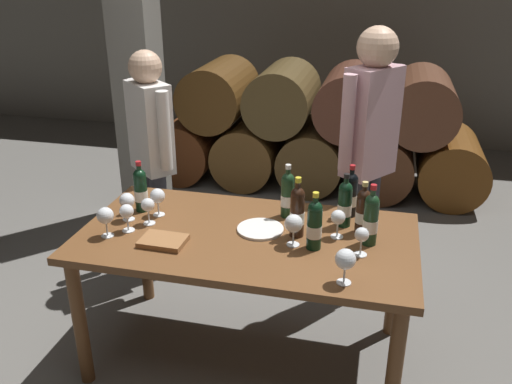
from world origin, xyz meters
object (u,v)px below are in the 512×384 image
(wine_glass_7, at_px, (105,216))
(wine_glass_4, at_px, (362,236))
(tasting_notebook, at_px, (163,241))
(sommelier_presenting, at_px, (369,144))
(wine_bottle_0, at_px, (314,224))
(wine_bottle_6, at_px, (345,203))
(wine_bottle_7, at_px, (363,211))
(taster_seated_left, at_px, (152,147))
(wine_glass_6, at_px, (127,201))
(wine_glass_5, at_px, (294,224))
(wine_glass_3, at_px, (338,218))
(wine_glass_8, at_px, (127,212))
(wine_bottle_3, at_px, (351,194))
(wine_bottle_2, at_px, (141,189))
(wine_glass_0, at_px, (345,260))
(wine_glass_2, at_px, (158,197))
(wine_bottle_1, at_px, (297,211))
(wine_bottle_4, at_px, (371,219))
(wine_glass_1, at_px, (148,206))
(wine_bottle_5, at_px, (288,194))
(dining_table, at_px, (247,250))
(serving_plate, at_px, (260,229))

(wine_glass_7, bearing_deg, wine_glass_4, 4.98)
(tasting_notebook, height_order, sommelier_presenting, sommelier_presenting)
(wine_bottle_0, xyz_separation_m, wine_bottle_6, (0.12, 0.28, -0.00))
(wine_bottle_7, bearing_deg, taster_seated_left, 158.00)
(wine_glass_4, distance_m, wine_glass_6, 1.23)
(sommelier_presenting, bearing_deg, wine_glass_5, -110.79)
(wine_bottle_6, relative_size, wine_glass_5, 1.77)
(wine_glass_3, relative_size, wine_glass_8, 1.01)
(wine_bottle_3, bearing_deg, wine_glass_8, -157.51)
(wine_glass_4, bearing_deg, wine_bottle_2, 169.83)
(wine_bottle_6, bearing_deg, sommelier_presenting, 80.80)
(wine_bottle_3, bearing_deg, wine_bottle_7, -67.43)
(wine_glass_0, height_order, sommelier_presenting, sommelier_presenting)
(wine_bottle_0, relative_size, wine_glass_7, 1.85)
(wine_bottle_0, distance_m, wine_glass_2, 0.89)
(sommelier_presenting, bearing_deg, wine_bottle_1, -113.59)
(wine_bottle_2, distance_m, wine_bottle_3, 1.14)
(wine_bottle_0, bearing_deg, wine_bottle_2, 168.45)
(wine_bottle_2, relative_size, wine_glass_8, 1.96)
(wine_bottle_4, bearing_deg, sommelier_presenting, 94.28)
(wine_bottle_4, bearing_deg, wine_bottle_6, 129.02)
(wine_glass_1, distance_m, tasting_notebook, 0.26)
(wine_glass_3, bearing_deg, wine_bottle_2, 176.64)
(wine_bottle_7, height_order, tasting_notebook, wine_bottle_7)
(wine_glass_1, relative_size, wine_glass_8, 0.99)
(wine_glass_2, distance_m, wine_glass_6, 0.16)
(wine_bottle_5, bearing_deg, wine_bottle_1, -67.28)
(wine_bottle_0, bearing_deg, dining_table, 170.31)
(wine_glass_5, distance_m, taster_seated_left, 1.32)
(wine_bottle_0, bearing_deg, taster_seated_left, 146.31)
(dining_table, bearing_deg, wine_glass_1, -179.42)
(wine_bottle_3, bearing_deg, wine_bottle_5, -164.85)
(wine_bottle_7, height_order, wine_glass_2, wine_bottle_7)
(taster_seated_left, bearing_deg, wine_glass_2, -64.08)
(wine_bottle_5, bearing_deg, wine_glass_2, -167.36)
(wine_glass_1, bearing_deg, wine_glass_6, 171.65)
(wine_bottle_4, bearing_deg, wine_glass_2, 177.12)
(wine_bottle_6, relative_size, wine_glass_1, 1.98)
(wine_glass_5, height_order, wine_glass_8, wine_glass_5)
(wine_bottle_3, height_order, wine_glass_7, wine_bottle_3)
(wine_glass_1, distance_m, serving_plate, 0.60)
(wine_bottle_5, height_order, wine_glass_7, wine_bottle_5)
(wine_glass_2, bearing_deg, wine_glass_3, -1.57)
(wine_glass_2, height_order, wine_glass_5, wine_glass_5)
(wine_bottle_6, distance_m, wine_glass_4, 0.31)
(wine_glass_2, bearing_deg, wine_bottle_4, -2.88)
(wine_glass_5, bearing_deg, serving_plate, 149.29)
(wine_glass_0, relative_size, wine_glass_2, 1.06)
(wine_bottle_7, height_order, wine_glass_3, wine_bottle_7)
(wine_glass_8, height_order, taster_seated_left, taster_seated_left)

